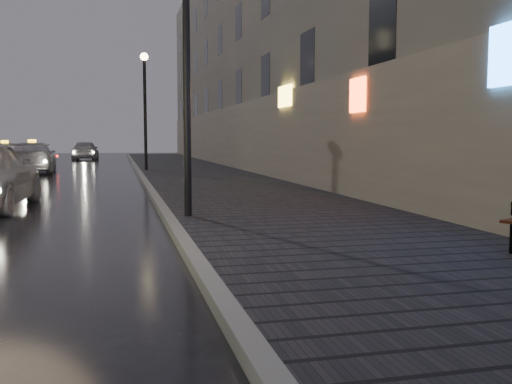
# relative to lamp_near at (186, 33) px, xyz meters

# --- Properties ---
(ground) EXTENTS (120.00, 120.00, 0.00)m
(ground) POSITION_rel_lamp_near_xyz_m (-1.85, -6.00, -3.49)
(ground) COLOR black
(ground) RESTS_ON ground
(sidewalk) EXTENTS (4.60, 58.00, 0.15)m
(sidewalk) POSITION_rel_lamp_near_xyz_m (2.05, 15.00, -3.41)
(sidewalk) COLOR black
(sidewalk) RESTS_ON ground
(curb) EXTENTS (0.20, 58.00, 0.15)m
(curb) POSITION_rel_lamp_near_xyz_m (-0.35, 15.00, -3.41)
(curb) COLOR slate
(curb) RESTS_ON ground
(building_near) EXTENTS (1.80, 50.00, 13.00)m
(building_near) POSITION_rel_lamp_near_xyz_m (5.25, 19.00, 3.01)
(building_near) COLOR #605B54
(building_near) RESTS_ON ground
(lamp_near) EXTENTS (0.36, 0.36, 5.28)m
(lamp_near) POSITION_rel_lamp_near_xyz_m (0.00, 0.00, 0.00)
(lamp_near) COLOR black
(lamp_near) RESTS_ON sidewalk
(lamp_far) EXTENTS (0.36, 0.36, 5.28)m
(lamp_far) POSITION_rel_lamp_near_xyz_m (0.00, 16.00, 0.00)
(lamp_far) COLOR black
(lamp_far) RESTS_ON sidewalk
(taxi_mid) EXTENTS (2.28, 4.95, 1.40)m
(taxi_mid) POSITION_rel_lamp_near_xyz_m (-5.05, 17.22, -2.79)
(taxi_mid) COLOR silver
(taxi_mid) RESTS_ON ground
(taxi_far) EXTENTS (2.65, 5.04, 1.35)m
(taxi_far) POSITION_rel_lamp_near_xyz_m (-6.89, 21.00, -2.81)
(taxi_far) COLOR #BCBDC2
(taxi_far) RESTS_ON ground
(car_far) EXTENTS (1.90, 4.26, 1.42)m
(car_far) POSITION_rel_lamp_near_xyz_m (-3.56, 32.90, -2.78)
(car_far) COLOR #AAA8B1
(car_far) RESTS_ON ground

